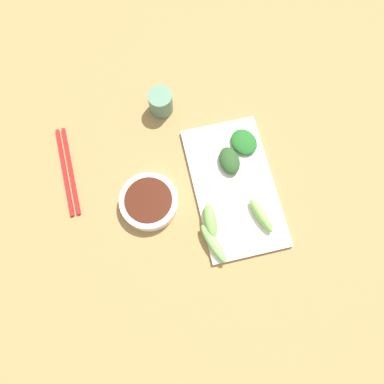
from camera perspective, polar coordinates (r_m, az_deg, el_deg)
The scene contains 10 objects.
tabletop at distance 0.95m, azimuth 0.28°, elevation 0.29°, with size 2.10×2.10×0.02m, color olive.
sauce_bowl at distance 0.92m, azimuth -6.33°, elevation -1.41°, with size 0.14×0.14×0.03m.
serving_plate at distance 0.94m, azimuth 6.17°, elevation 0.73°, with size 0.19×0.34×0.01m, color silver.
broccoli_leafy_0 at distance 0.94m, azimuth 5.51°, elevation 4.59°, with size 0.05×0.07×0.03m, color #24461E.
broccoli_stalk_1 at distance 0.89m, azimuth 3.18°, elevation -7.54°, with size 0.02×0.10×0.02m, color #71B057.
broccoli_leafy_2 at distance 0.97m, azimuth 7.61°, elevation 7.26°, with size 0.06×0.07×0.02m, color #1E5C1F.
broccoli_stalk_3 at distance 0.89m, azimuth 2.71°, elevation -4.25°, with size 0.03×0.08×0.03m, color #6A9F46.
broccoli_stalk_4 at distance 0.91m, azimuth 10.09°, elevation -3.43°, with size 0.02×0.09×0.03m, color #77B94C.
chopsticks at distance 1.00m, azimuth -17.71°, elevation 2.96°, with size 0.03×0.23×0.01m.
tea_cup at distance 1.00m, azimuth -4.60°, elevation 12.93°, with size 0.06×0.06×0.06m, color #50775E.
Camera 1 is at (-0.07, -0.27, 0.92)m, focal length 36.44 mm.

